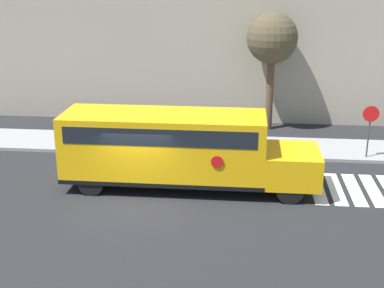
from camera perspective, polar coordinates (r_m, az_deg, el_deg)
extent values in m
plane|color=black|center=(19.68, -5.90, -6.17)|extent=(60.00, 60.00, 0.00)
cube|color=gray|center=(25.62, -3.01, -0.03)|extent=(44.00, 3.00, 0.15)
cube|color=#9E937F|center=(30.91, -1.29, 12.65)|extent=(32.00, 4.00, 10.15)
cube|color=white|center=(21.33, 13.21, -4.58)|extent=(0.50, 3.20, 0.01)
cube|color=white|center=(21.44, 15.07, -4.61)|extent=(0.50, 3.20, 0.01)
cube|color=white|center=(21.56, 16.91, -4.65)|extent=(0.50, 3.20, 0.01)
cube|color=white|center=(21.71, 18.72, -4.68)|extent=(0.50, 3.20, 0.01)
cube|color=#EAA80F|center=(20.37, -3.00, -0.14)|extent=(7.64, 2.50, 2.47)
cube|color=#EAA80F|center=(20.43, 10.58, -2.26)|extent=(2.04, 2.50, 1.21)
cube|color=black|center=(20.77, -2.95, -3.16)|extent=(7.64, 2.54, 0.16)
cube|color=black|center=(20.16, -3.03, 1.71)|extent=(7.03, 2.53, 0.64)
cylinder|color=red|center=(18.99, 2.69, -1.92)|extent=(0.44, 0.02, 0.44)
cylinder|color=black|center=(21.63, 10.02, -2.62)|extent=(1.00, 0.30, 1.00)
cylinder|color=black|center=(19.63, 10.42, -4.87)|extent=(1.00, 0.30, 1.00)
cylinder|color=black|center=(22.29, -9.20, -1.93)|extent=(1.00, 0.30, 1.00)
cylinder|color=black|center=(20.36, -10.74, -4.02)|extent=(1.00, 0.30, 1.00)
cylinder|color=#38383A|center=(24.62, 18.29, 0.74)|extent=(0.07, 0.07, 2.17)
cylinder|color=red|center=(24.30, 18.56, 3.06)|extent=(0.71, 0.03, 0.71)
cylinder|color=brown|center=(28.12, 8.29, 5.52)|extent=(0.37, 0.37, 3.98)
sphere|color=#4C422D|center=(27.65, 8.55, 11.11)|extent=(2.58, 2.58, 2.58)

